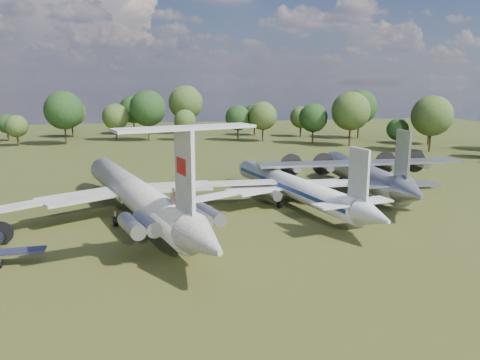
{
  "coord_description": "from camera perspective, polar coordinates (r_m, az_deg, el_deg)",
  "views": [
    {
      "loc": [
        -0.5,
        -58.98,
        17.07
      ],
      "look_at": [
        11.62,
        -2.28,
        5.0
      ],
      "focal_mm": 35.0,
      "sensor_mm": 36.0,
      "label": 1
    }
  ],
  "objects": [
    {
      "name": "ground",
      "position": [
        61.4,
        -11.16,
        -4.61
      ],
      "size": [
        300.0,
        300.0,
        0.0
      ],
      "primitive_type": "plane",
      "color": "#283D14",
      "rests_on": "ground"
    },
    {
      "name": "il62_airliner",
      "position": [
        61.03,
        -12.68,
        -2.25
      ],
      "size": [
        53.63,
        62.09,
        5.2
      ],
      "primitive_type": null,
      "rotation": [
        0.0,
        0.0,
        0.27
      ],
      "color": "beige",
      "rests_on": "ground"
    },
    {
      "name": "tu104_jet",
      "position": [
        66.73,
        6.39,
        -1.26
      ],
      "size": [
        39.56,
        47.86,
        4.24
      ],
      "primitive_type": null,
      "rotation": [
        0.0,
        0.0,
        0.2
      ],
      "color": "silver",
      "rests_on": "ground"
    },
    {
      "name": "an12_transport",
      "position": [
        75.84,
        14.67,
        0.23
      ],
      "size": [
        34.96,
        38.61,
        4.85
      ],
      "primitive_type": null,
      "rotation": [
        0.0,
        0.0,
        -0.06
      ],
      "color": "#94979C",
      "rests_on": "ground"
    },
    {
      "name": "person_on_il62",
      "position": [
        46.68,
        -8.13,
        -2.01
      ],
      "size": [
        0.66,
        0.46,
        1.72
      ],
      "primitive_type": "imported",
      "rotation": [
        0.0,
        0.0,
        3.22
      ],
      "color": "#92654A",
      "rests_on": "il62_airliner"
    }
  ]
}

